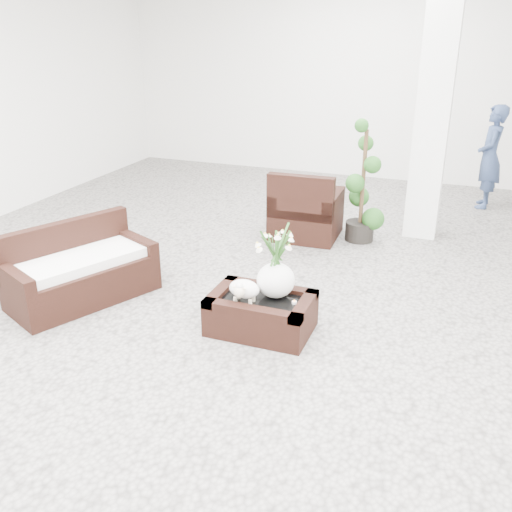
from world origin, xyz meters
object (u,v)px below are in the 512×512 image
(topiary, at_px, (363,183))
(loveseat, at_px, (81,264))
(armchair, at_px, (307,203))
(coffee_table, at_px, (261,315))

(topiary, bearing_deg, loveseat, -130.29)
(loveseat, bearing_deg, topiary, -15.61)
(armchair, distance_m, topiary, 0.75)
(armchair, relative_size, topiary, 0.59)
(loveseat, xyz_separation_m, topiary, (2.24, 2.65, 0.37))
(armchair, xyz_separation_m, topiary, (0.68, 0.10, 0.31))
(loveseat, bearing_deg, coffee_table, -63.97)
(coffee_table, bearing_deg, topiary, 81.98)
(coffee_table, relative_size, armchair, 1.02)
(armchair, bearing_deg, topiary, -173.84)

